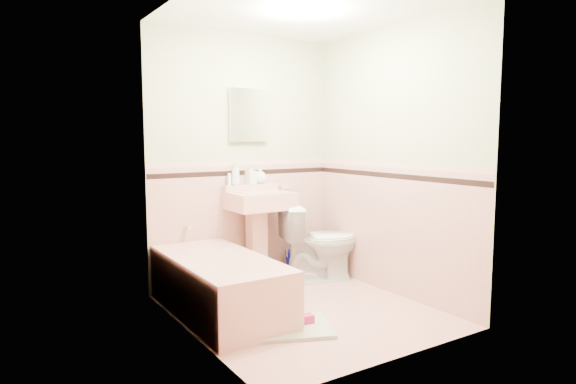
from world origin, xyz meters
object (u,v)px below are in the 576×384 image
soap_bottle_mid (251,174)px  soap_bottle_right (260,175)px  bucket (297,263)px  sink (260,239)px  soap_bottle_left (235,174)px  shoe (303,319)px  medicine_cabinet (249,115)px  bathtub (220,287)px  toilet (320,242)px

soap_bottle_mid → soap_bottle_right: (0.10, 0.00, -0.01)m
bucket → sink: bearing=-171.2°
soap_bottle_left → shoe: (-0.09, -1.34, -1.05)m
soap_bottle_mid → medicine_cabinet: bearing=101.1°
medicine_cabinet → soap_bottle_mid: (0.01, -0.03, -0.59)m
sink → soap_bottle_right: size_ratio=5.48×
soap_bottle_mid → soap_bottle_left: bearing=180.0°
bathtub → sink: 0.90m
bathtub → soap_bottle_mid: bearing=46.0°
soap_bottle_right → bathtub: bearing=-138.1°
soap_bottle_mid → soap_bottle_right: size_ratio=1.17×
soap_bottle_mid → shoe: 1.72m
toilet → shoe: (-0.88, -1.00, -0.34)m
sink → toilet: bearing=-15.1°
sink → medicine_cabinet: (0.00, 0.21, 1.23)m
soap_bottle_left → bathtub: bearing=-125.7°
soap_bottle_left → soap_bottle_right: (0.28, 0.00, -0.03)m
toilet → sink: bearing=91.3°
soap_bottle_left → shoe: soap_bottle_left is taller
bathtub → toilet: toilet is taller
bathtub → bucket: size_ratio=5.62×
soap_bottle_mid → shoe: (-0.27, -1.34, -1.04)m
bathtub → medicine_cabinet: bearing=47.4°
bathtub → sink: sink is taller
bathtub → soap_bottle_mid: size_ratio=7.47×
bathtub → soap_bottle_right: soap_bottle_right is taller
medicine_cabinet → bucket: medicine_cabinet is taller
soap_bottle_mid → toilet: 1.00m
bathtub → shoe: bathtub is taller
bathtub → toilet: 1.36m
soap_bottle_mid → bucket: size_ratio=0.75×
sink → soap_bottle_mid: size_ratio=4.68×
toilet → bucket: toilet is taller
soap_bottle_right → bucket: 1.04m
medicine_cabinet → toilet: medicine_cabinet is taller
bathtub → soap_bottle_left: 1.25m
soap_bottle_left → soap_bottle_mid: 0.18m
bucket → medicine_cabinet: bearing=165.4°
toilet → soap_bottle_right: bearing=72.1°
soap_bottle_mid → bucket: 1.10m
soap_bottle_right → medicine_cabinet: bearing=164.8°
soap_bottle_left → soap_bottle_mid: bearing=0.0°
bathtub → soap_bottle_left: soap_bottle_left is taller
soap_bottle_mid → bucket: soap_bottle_mid is taller
medicine_cabinet → soap_bottle_left: bearing=-170.0°
bathtub → medicine_cabinet: medicine_cabinet is taller
soap_bottle_right → bucket: (0.40, -0.10, -0.96)m
soap_bottle_left → soap_bottle_mid: (0.18, 0.00, -0.01)m
soap_bottle_mid → soap_bottle_right: bearing=0.0°
bucket → shoe: (-0.77, -1.24, -0.07)m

